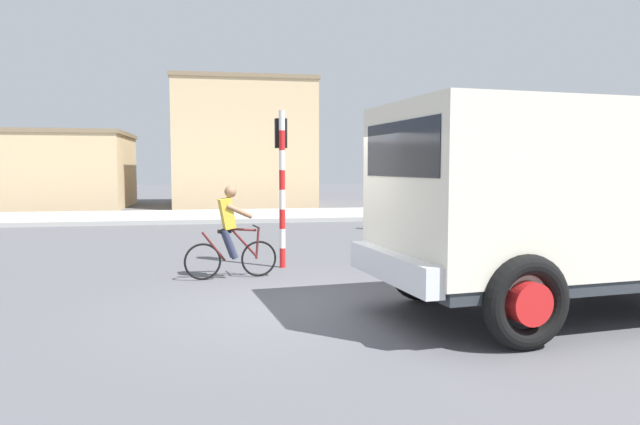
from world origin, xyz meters
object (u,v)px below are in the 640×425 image
pedestrian_near_kerb (389,204)px  truck_foreground (567,196)px  traffic_light_pole (282,167)px  cyclist (230,232)px  car_red_near (483,203)px

pedestrian_near_kerb → truck_foreground: bearing=-93.7°
traffic_light_pole → pedestrian_near_kerb: 7.65m
cyclist → pedestrian_near_kerb: 9.04m
truck_foreground → cyclist: size_ratio=3.30×
truck_foreground → pedestrian_near_kerb: 10.79m
cyclist → pedestrian_near_kerb: (5.29, 7.33, -0.02)m
truck_foreground → pedestrian_near_kerb: (0.69, 10.73, -0.82)m
car_red_near → pedestrian_near_kerb: (-3.63, -0.72, 0.03)m
truck_foreground → traffic_light_pole: size_ratio=1.77×
truck_foreground → traffic_light_pole: bearing=128.2°
truck_foreground → traffic_light_pole: (-3.51, 4.46, 0.40)m
truck_foreground → traffic_light_pole: traffic_light_pole is taller
truck_foreground → traffic_light_pole: 5.69m
traffic_light_pole → truck_foreground: bearing=-51.8°
cyclist → pedestrian_near_kerb: size_ratio=1.06×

